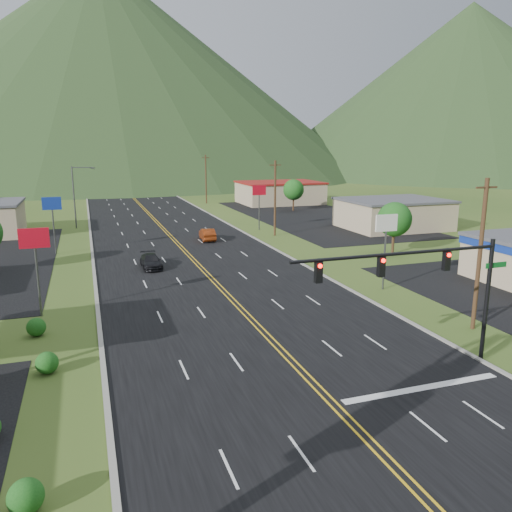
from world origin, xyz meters
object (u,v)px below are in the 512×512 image
object	(u,v)px
car_red_far	(207,235)
streetlight_west	(76,193)
car_dark_mid	(151,262)
traffic_signal	(429,275)

from	to	relation	value
car_red_far	streetlight_west	bearing A→B (deg)	-40.28
car_dark_mid	car_red_far	size ratio (longest dim) A/B	0.99
streetlight_west	car_red_far	bearing A→B (deg)	-44.65
traffic_signal	streetlight_west	bearing A→B (deg)	107.97
car_dark_mid	car_red_far	distance (m)	15.31
streetlight_west	car_red_far	size ratio (longest dim) A/B	1.96
car_dark_mid	car_red_far	world-z (taller)	car_red_far
car_red_far	traffic_signal	bearing A→B (deg)	97.83
traffic_signal	streetlight_west	distance (m)	58.88
traffic_signal	car_dark_mid	xyz separation A→B (m)	(-11.18, 27.91, -4.67)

